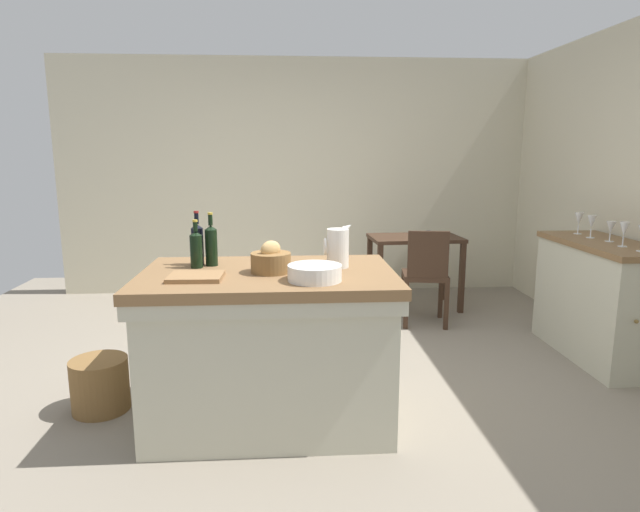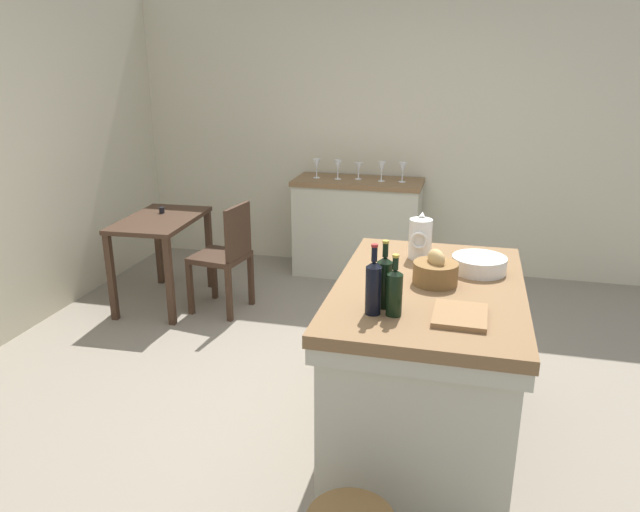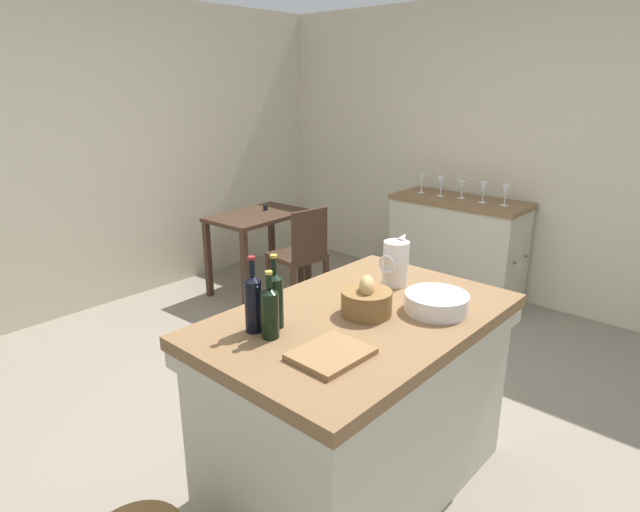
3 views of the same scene
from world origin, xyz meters
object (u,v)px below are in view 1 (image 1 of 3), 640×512
(wine_bottle_green, at_px, (196,248))
(wine_glass_left, at_px, (624,230))
(wash_bowl, at_px, (315,273))
(wine_bottle_amber, at_px, (198,243))
(cutting_board, at_px, (196,277))
(wicker_hamper, at_px, (100,385))
(bread_basket, at_px, (271,261))
(wine_glass_right, at_px, (592,223))
(island_table, at_px, (269,341))
(wine_glass_far_right, at_px, (579,219))
(wooden_chair, at_px, (426,274))
(writing_desk, at_px, (415,248))
(pitcher, at_px, (338,248))
(wine_bottle_dark, at_px, (211,244))
(wine_glass_middle, at_px, (611,228))
(side_cabinet, at_px, (601,300))

(wine_bottle_green, distance_m, wine_glass_left, 2.98)
(wash_bowl, xyz_separation_m, wine_bottle_amber, (-0.68, 0.46, 0.09))
(cutting_board, distance_m, wine_bottle_amber, 0.40)
(cutting_board, distance_m, wicker_hamper, 1.07)
(bread_basket, distance_m, wine_glass_right, 2.71)
(island_table, height_order, wine_glass_far_right, wine_glass_far_right)
(wooden_chair, xyz_separation_m, wine_bottle_green, (-1.80, -1.57, 0.54))
(writing_desk, bearing_deg, wash_bowl, -114.79)
(island_table, bearing_deg, bread_basket, -52.38)
(pitcher, bearing_deg, wine_bottle_dark, 172.75)
(wooden_chair, relative_size, wine_glass_middle, 5.84)
(bread_basket, bearing_deg, pitcher, 16.28)
(wash_bowl, distance_m, bread_basket, 0.32)
(island_table, bearing_deg, wine_glass_far_right, 26.16)
(wooden_chair, bearing_deg, wine_bottle_dark, -138.64)
(wine_glass_right, bearing_deg, side_cabinet, -84.44)
(writing_desk, height_order, wine_bottle_amber, wine_bottle_amber)
(pitcher, bearing_deg, wine_bottle_amber, 171.06)
(wine_glass_right, bearing_deg, wine_glass_far_right, 86.65)
(island_table, height_order, pitcher, pitcher)
(wash_bowl, bearing_deg, wine_glass_left, 20.97)
(wooden_chair, relative_size, wine_glass_left, 5.03)
(wine_glass_left, bearing_deg, wine_glass_right, 90.20)
(side_cabinet, relative_size, writing_desk, 1.30)
(wine_glass_middle, bearing_deg, wooden_chair, 143.88)
(bread_basket, bearing_deg, wine_glass_right, 22.97)
(wine_bottle_green, distance_m, wine_glass_right, 3.07)
(writing_desk, xyz_separation_m, wine_bottle_green, (-1.84, -2.16, 0.40))
(bread_basket, distance_m, wine_bottle_dark, 0.42)
(pitcher, bearing_deg, island_table, -167.51)
(wash_bowl, xyz_separation_m, wine_bottle_green, (-0.67, 0.37, 0.07))
(island_table, xyz_separation_m, pitcher, (0.41, 0.09, 0.54))
(cutting_board, bearing_deg, wine_glass_left, 15.21)
(wash_bowl, height_order, wine_glass_middle, wine_glass_middle)
(wine_glass_right, bearing_deg, pitcher, -155.85)
(wooden_chair, height_order, wine_bottle_green, wine_bottle_green)
(writing_desk, relative_size, wine_glass_right, 5.21)
(writing_desk, relative_size, wine_bottle_amber, 2.84)
(writing_desk, bearing_deg, cutting_board, -126.37)
(pitcher, height_order, wash_bowl, pitcher)
(wine_bottle_amber, relative_size, wine_glass_middle, 2.11)
(cutting_board, relative_size, wine_bottle_dark, 0.89)
(wooden_chair, xyz_separation_m, cutting_board, (-1.76, -1.86, 0.43))
(wine_bottle_amber, distance_m, wine_glass_far_right, 3.12)
(side_cabinet, xyz_separation_m, wicker_hamper, (-3.59, -0.66, -0.29))
(wash_bowl, bearing_deg, wine_bottle_dark, 144.44)
(writing_desk, bearing_deg, island_table, -121.86)
(cutting_board, bearing_deg, island_table, 22.82)
(pitcher, height_order, wine_bottle_dark, wine_bottle_dark)
(wooden_chair, height_order, wine_glass_left, wine_glass_left)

